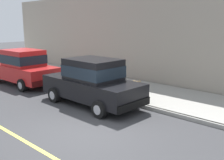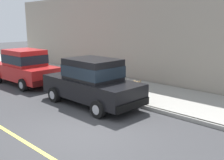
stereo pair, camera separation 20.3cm
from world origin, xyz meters
The scene contains 8 objects.
ground_plane centered at (0.00, 0.00, 0.00)m, with size 80.00×80.00×0.00m, color #38383A.
curb centered at (3.20, 0.00, 0.07)m, with size 0.16×64.00×0.14m, color gray.
sidewalk centered at (5.00, 0.00, 0.07)m, with size 3.60×64.00×0.14m, color #99968E.
lane_centre_line centered at (-1.60, 0.00, 0.00)m, with size 0.12×57.60×0.01m, color #E0D64C.
car_black_sedan centered at (2.12, 1.89, 0.98)m, with size 2.09×4.63×1.92m.
car_red_sedan centered at (2.08, 7.36, 0.98)m, with size 2.11×4.64×1.92m.
dog_tan centered at (5.10, 1.90, 0.43)m, with size 0.76×0.24×0.49m.
building_facade centered at (7.10, 5.67, 2.52)m, with size 0.50×20.00×5.05m, color #9E9384.
Camera 2 is at (-4.92, -6.04, 3.32)m, focal length 42.52 mm.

